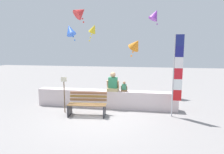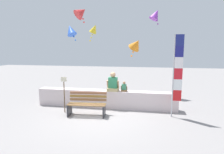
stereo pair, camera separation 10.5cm
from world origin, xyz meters
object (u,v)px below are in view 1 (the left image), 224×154
park_bench (87,105)px  kite_yellow (93,29)px  kite_orange (136,44)px  kite_blue (70,30)px  kite_red (81,12)px  person_child (124,87)px  flag_banner (176,72)px  sign_post (64,92)px  person_adult (113,84)px  kite_purple (155,15)px

park_bench → kite_yellow: kite_yellow is taller
park_bench → kite_orange: bearing=53.3°
kite_yellow → kite_blue: bearing=-129.8°
kite_red → kite_blue: (-0.73, 0.27, -0.87)m
kite_red → kite_blue: size_ratio=1.04×
person_child → flag_banner: bearing=-18.3°
park_bench → sign_post: 1.10m
kite_red → sign_post: bearing=-85.8°
person_child → sign_post: size_ratio=0.29×
park_bench → kite_yellow: 5.68m
person_adult → park_bench: bearing=-127.2°
person_adult → kite_yellow: (-1.77, 3.41, 2.66)m
person_adult → kite_orange: bearing=53.7°
kite_purple → flag_banner: bearing=-79.3°
kite_red → kite_blue: 1.17m
park_bench → kite_purple: kite_purple is taller
person_child → kite_red: (-2.52, 1.95, 3.52)m
flag_banner → kite_purple: 4.61m
person_adult → kite_blue: 4.34m
person_child → sign_post: bearing=-157.9°
kite_purple → park_bench: bearing=-122.5°
kite_orange → sign_post: kite_orange is taller
person_adult → kite_blue: kite_blue is taller
person_child → kite_blue: kite_blue is taller
park_bench → kite_red: 5.20m
person_adult → sign_post: bearing=-152.8°
kite_orange → kite_yellow: (-2.66, 2.21, 0.97)m
park_bench → person_adult: bearing=52.8°
person_adult → kite_red: bearing=136.3°
kite_red → park_bench: bearing=-68.3°
kite_orange → kite_red: bearing=165.8°
kite_blue → person_child: bearing=-34.4°
park_bench → kite_yellow: size_ratio=1.40×
park_bench → person_adult: person_adult is taller
person_adult → kite_orange: size_ratio=0.88×
kite_orange → person_child: bearing=-108.5°
flag_banner → kite_purple: (-0.70, 3.70, 2.66)m
kite_red → sign_post: (0.21, -2.89, -3.60)m
park_bench → kite_blue: 4.98m
park_bench → kite_blue: kite_blue is taller
flag_banner → kite_purple: kite_purple is taller
person_child → kite_blue: (-3.25, 2.22, 2.65)m
person_adult → kite_blue: size_ratio=0.86×
kite_yellow → kite_red: (-0.27, -1.47, 0.71)m
kite_yellow → kite_red: kite_red is taller
kite_yellow → kite_red: 1.65m
park_bench → flag_banner: (3.33, 0.42, 1.33)m
kite_red → person_child: bearing=-37.7°
kite_orange → sign_post: size_ratio=0.65×
person_child → kite_purple: 4.79m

